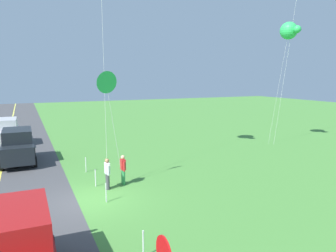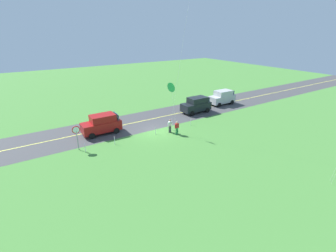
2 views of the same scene
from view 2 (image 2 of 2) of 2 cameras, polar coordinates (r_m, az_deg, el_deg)
The scene contains 15 objects.
ground_plane at distance 28.40m, azimuth -2.94°, elevation -1.36°, with size 120.00×120.00×0.10m, color #478438.
asphalt_road at distance 31.67m, azimuth -6.58°, elevation 1.13°, with size 120.00×7.00×0.00m, color #424244.
road_centre_stripe at distance 31.67m, azimuth -6.58°, elevation 1.14°, with size 120.00×0.16×0.00m, color #E5E04C.
car_suv_foreground at distance 28.46m, azimuth -15.65°, elevation 0.48°, with size 4.40×2.12×2.24m.
car_parked_west_far at distance 39.71m, azimuth 12.91°, elevation 6.76°, with size 4.40×2.12×2.24m.
car_parked_west_near at distance 34.94m, azimuth 6.83°, elevation 5.11°, with size 4.40×2.12×2.24m.
stop_sign at distance 24.95m, azimuth -21.14°, elevation -1.67°, with size 0.76×0.08×2.56m.
person_adult_near at distance 27.73m, azimuth 0.47°, elevation 0.11°, with size 0.58×0.22×1.60m.
person_adult_companion at distance 27.20m, azimuth 2.15°, elevation -0.35°, with size 0.58×0.22×1.60m.
kite_blue_mid at distance 26.37m, azimuth 0.85°, elevation 9.29°, with size 0.60×1.41×5.97m.
fence_post_0 at distance 30.13m, azimuth 5.47°, elevation 0.99°, with size 0.05×0.05×0.90m, color silver.
fence_post_1 at distance 28.58m, azimuth 1.04°, elevation -0.10°, with size 0.05×0.05×0.90m, color silver.
fence_post_2 at distance 27.44m, azimuth -3.03°, elevation -1.09°, with size 0.05×0.05×0.90m, color silver.
fence_post_3 at distance 25.58m, azimuth -12.72°, elevation -3.42°, with size 0.05×0.05×0.90m, color silver.
fence_post_4 at distance 24.86m, azimuth -19.28°, elevation -4.94°, with size 0.05×0.05×0.90m, color silver.
Camera 2 is at (12.89, 22.69, 11.15)m, focal length 25.35 mm.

